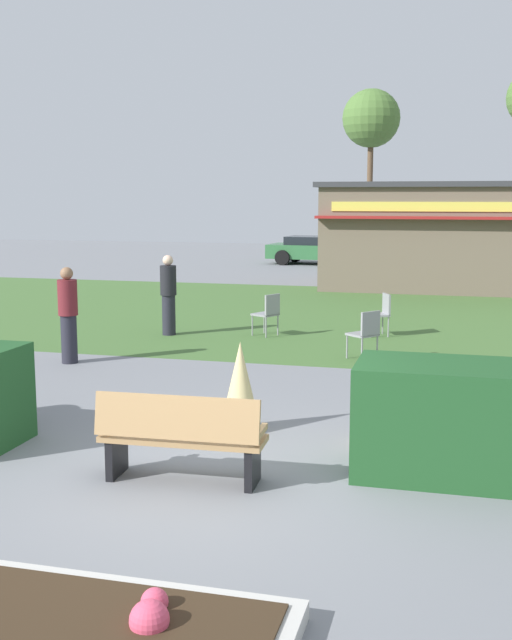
{
  "coord_description": "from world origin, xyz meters",
  "views": [
    {
      "loc": [
        2.46,
        -7.37,
        2.9
      ],
      "look_at": [
        -0.08,
        2.4,
        1.3
      ],
      "focal_mm": 43.88,
      "sensor_mm": 36.0,
      "label": 1
    }
  ],
  "objects_px": {
    "cafe_chair_center": "(366,331)",
    "person_strolling": "(68,314)",
    "parked_car_center_slot": "(439,251)",
    "tree_center_bg": "(371,120)",
    "park_bench": "(181,437)",
    "food_kiosk": "(457,235)",
    "person_standing": "(168,295)",
    "parked_car_west_slot": "(317,249)",
    "cafe_chair_east": "(381,311)",
    "cafe_chair_north": "(268,311)"
  },
  "relations": [
    {
      "from": "cafe_chair_east",
      "to": "person_standing",
      "type": "height_order",
      "value": "person_standing"
    },
    {
      "from": "cafe_chair_east",
      "to": "cafe_chair_north",
      "type": "height_order",
      "value": "same"
    },
    {
      "from": "tree_center_bg",
      "to": "cafe_chair_east",
      "type": "bearing_deg",
      "value": -82.87
    },
    {
      "from": "food_kiosk",
      "to": "tree_center_bg",
      "type": "xyz_separation_m",
      "value": [
        -4.3,
        13.09,
        4.89
      ]
    },
    {
      "from": "park_bench",
      "to": "parked_car_west_slot",
      "type": "bearing_deg",
      "value": 97.15
    },
    {
      "from": "person_strolling",
      "to": "person_standing",
      "type": "relative_size",
      "value": 1.0
    },
    {
      "from": "food_kiosk",
      "to": "cafe_chair_east",
      "type": "bearing_deg",
      "value": -98.67
    },
    {
      "from": "parked_car_center_slot",
      "to": "tree_center_bg",
      "type": "bearing_deg",
      "value": 122.32
    },
    {
      "from": "cafe_chair_east",
      "to": "tree_center_bg",
      "type": "xyz_separation_m",
      "value": [
        -2.83,
        22.67,
        6.03
      ]
    },
    {
      "from": "food_kiosk",
      "to": "parked_car_center_slot",
      "type": "relative_size",
      "value": 1.98
    },
    {
      "from": "cafe_chair_north",
      "to": "park_bench",
      "type": "bearing_deg",
      "value": -82.28
    },
    {
      "from": "cafe_chair_east",
      "to": "cafe_chair_center",
      "type": "distance_m",
      "value": 2.53
    },
    {
      "from": "person_strolling",
      "to": "food_kiosk",
      "type": "bearing_deg",
      "value": 2.8
    },
    {
      "from": "park_bench",
      "to": "tree_center_bg",
      "type": "relative_size",
      "value": 0.21
    },
    {
      "from": "cafe_chair_east",
      "to": "person_standing",
      "type": "distance_m",
      "value": 4.48
    },
    {
      "from": "person_standing",
      "to": "parked_car_center_slot",
      "type": "bearing_deg",
      "value": -157.75
    },
    {
      "from": "cafe_chair_center",
      "to": "parked_car_center_slot",
      "type": "relative_size",
      "value": 0.21
    },
    {
      "from": "park_bench",
      "to": "parked_car_west_slot",
      "type": "relative_size",
      "value": 0.4
    },
    {
      "from": "cafe_chair_center",
      "to": "person_strolling",
      "type": "height_order",
      "value": "person_strolling"
    },
    {
      "from": "person_standing",
      "to": "parked_car_west_slot",
      "type": "relative_size",
      "value": 0.39
    },
    {
      "from": "person_strolling",
      "to": "parked_car_west_slot",
      "type": "distance_m",
      "value": 21.14
    },
    {
      "from": "food_kiosk",
      "to": "parked_car_center_slot",
      "type": "bearing_deg",
      "value": 95.58
    },
    {
      "from": "cafe_chair_east",
      "to": "cafe_chair_center",
      "type": "bearing_deg",
      "value": -90.57
    },
    {
      "from": "park_bench",
      "to": "food_kiosk",
      "type": "relative_size",
      "value": 0.2
    },
    {
      "from": "cafe_chair_north",
      "to": "person_standing",
      "type": "distance_m",
      "value": 2.13
    },
    {
      "from": "parked_car_west_slot",
      "to": "parked_car_center_slot",
      "type": "bearing_deg",
      "value": -0.06
    },
    {
      "from": "cafe_chair_east",
      "to": "person_strolling",
      "type": "xyz_separation_m",
      "value": [
        -5.04,
        -4.09,
        0.33
      ]
    },
    {
      "from": "person_standing",
      "to": "parked_car_center_slot",
      "type": "relative_size",
      "value": 0.39
    },
    {
      "from": "park_bench",
      "to": "cafe_chair_east",
      "type": "bearing_deg",
      "value": 82.91
    },
    {
      "from": "person_standing",
      "to": "park_bench",
      "type": "bearing_deg",
      "value": 59.66
    },
    {
      "from": "cafe_chair_north",
      "to": "cafe_chair_east",
      "type": "bearing_deg",
      "value": 14.96
    },
    {
      "from": "food_kiosk",
      "to": "parked_car_center_slot",
      "type": "distance_m",
      "value": 7.55
    },
    {
      "from": "person_strolling",
      "to": "tree_center_bg",
      "type": "relative_size",
      "value": 0.21
    },
    {
      "from": "park_bench",
      "to": "cafe_chair_east",
      "type": "relative_size",
      "value": 1.93
    },
    {
      "from": "cafe_chair_north",
      "to": "parked_car_west_slot",
      "type": "relative_size",
      "value": 0.2
    },
    {
      "from": "cafe_chair_center",
      "to": "park_bench",
      "type": "bearing_deg",
      "value": -99.57
    },
    {
      "from": "person_standing",
      "to": "tree_center_bg",
      "type": "height_order",
      "value": "tree_center_bg"
    },
    {
      "from": "person_standing",
      "to": "parked_car_west_slot",
      "type": "xyz_separation_m",
      "value": [
        -0.06,
        18.05,
        -0.22
      ]
    },
    {
      "from": "person_strolling",
      "to": "cafe_chair_north",
      "type": "bearing_deg",
      "value": -10.15
    },
    {
      "from": "cafe_chair_center",
      "to": "parked_car_center_slot",
      "type": "height_order",
      "value": "parked_car_center_slot"
    },
    {
      "from": "person_standing",
      "to": "parked_car_west_slot",
      "type": "bearing_deg",
      "value": -141.82
    },
    {
      "from": "parked_car_center_slot",
      "to": "tree_center_bg",
      "type": "distance_m",
      "value": 8.92
    },
    {
      "from": "cafe_chair_north",
      "to": "parked_car_center_slot",
      "type": "distance_m",
      "value": 17.9
    },
    {
      "from": "cafe_chair_center",
      "to": "parked_car_west_slot",
      "type": "distance_m",
      "value": 20.05
    },
    {
      "from": "cafe_chair_east",
      "to": "park_bench",
      "type": "bearing_deg",
      "value": -97.09
    },
    {
      "from": "park_bench",
      "to": "cafe_chair_north",
      "type": "xyz_separation_m",
      "value": [
        -1.15,
        8.49,
        0.05
      ]
    },
    {
      "from": "food_kiosk",
      "to": "person_standing",
      "type": "bearing_deg",
      "value": -118.74
    },
    {
      "from": "park_bench",
      "to": "person_standing",
      "type": "xyz_separation_m",
      "value": [
        -3.22,
        8.09,
        0.38
      ]
    },
    {
      "from": "cafe_chair_center",
      "to": "person_standing",
      "type": "bearing_deg",
      "value": 160.62
    },
    {
      "from": "food_kiosk",
      "to": "cafe_chair_north",
      "type": "relative_size",
      "value": 9.57
    }
  ]
}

